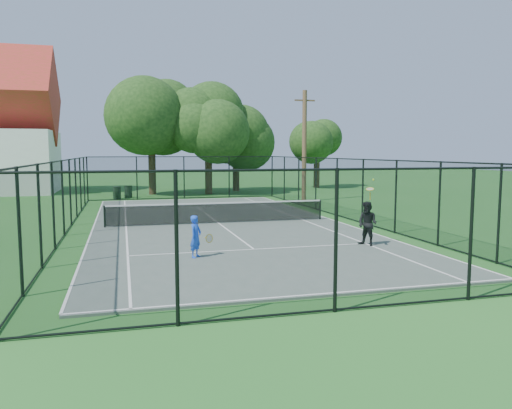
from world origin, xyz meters
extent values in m
plane|color=#246322|center=(0.00, 0.00, 0.00)|extent=(120.00, 120.00, 0.00)
cube|color=#4F5D54|center=(0.00, 0.00, 0.03)|extent=(11.00, 24.00, 0.06)
cylinder|color=black|center=(-5.00, 0.00, 0.53)|extent=(0.08, 0.08, 0.95)
cylinder|color=black|center=(5.00, 0.00, 0.53)|extent=(0.08, 0.08, 0.95)
cube|color=black|center=(0.00, 0.00, 0.53)|extent=(10.00, 0.03, 0.88)
cube|color=white|center=(0.00, 0.00, 0.98)|extent=(10.00, 0.05, 0.06)
cylinder|color=#332114|center=(-1.96, 17.24, 1.73)|extent=(0.56, 0.56, 3.46)
sphere|color=black|center=(-1.96, 17.24, 5.02)|extent=(6.24, 6.24, 6.24)
cylinder|color=#332114|center=(2.33, 16.44, 1.64)|extent=(0.56, 0.56, 3.28)
sphere|color=black|center=(2.33, 16.44, 4.75)|extent=(5.87, 5.87, 5.87)
cylinder|color=#332114|center=(5.07, 18.79, 1.64)|extent=(0.56, 0.56, 3.28)
sphere|color=black|center=(5.07, 18.79, 4.59)|extent=(5.21, 5.21, 5.21)
cylinder|color=#332114|center=(13.15, 20.76, 1.27)|extent=(0.56, 0.56, 2.54)
sphere|color=black|center=(13.15, 20.76, 3.65)|extent=(4.44, 4.44, 4.44)
cylinder|color=black|center=(-4.62, 14.06, 0.41)|extent=(0.54, 0.54, 0.82)
cylinder|color=black|center=(-4.62, 14.06, 0.84)|extent=(0.58, 0.58, 0.05)
cylinder|color=black|center=(-3.83, 14.69, 0.42)|extent=(0.54, 0.54, 0.84)
cylinder|color=black|center=(-3.83, 14.69, 0.86)|extent=(0.58, 0.58, 0.05)
cylinder|color=#4C3823|center=(7.52, 9.00, 3.67)|extent=(0.30, 0.30, 7.33)
cube|color=#4C3823|center=(7.52, 9.00, 6.67)|extent=(1.40, 0.10, 0.10)
imported|color=blue|center=(-2.06, -7.14, 0.72)|extent=(0.54, 0.57, 1.31)
torus|color=gold|center=(-1.61, -6.99, 0.61)|extent=(0.27, 0.18, 0.29)
cylinder|color=silver|center=(-1.61, -6.99, 0.61)|extent=(0.23, 0.15, 0.25)
imported|color=black|center=(4.00, -6.74, 0.83)|extent=(0.87, 0.94, 1.54)
torus|color=gold|center=(4.25, -6.39, 2.01)|extent=(0.30, 0.28, 0.14)
cylinder|color=silver|center=(4.25, -6.39, 2.01)|extent=(0.26, 0.24, 0.11)
sphere|color=#CCE526|center=(4.45, -6.24, 2.33)|extent=(0.07, 0.07, 0.07)
camera|label=1|loc=(-4.20, -22.33, 3.33)|focal=35.00mm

